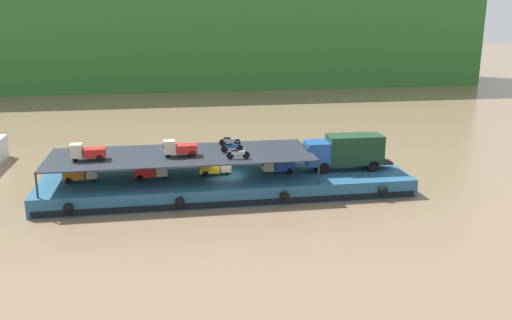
# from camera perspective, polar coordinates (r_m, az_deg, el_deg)

# --- Properties ---
(ground_plane) EXTENTS (400.00, 400.00, 0.00)m
(ground_plane) POSITION_cam_1_polar(r_m,az_deg,el_deg) (47.45, -3.07, -3.28)
(ground_plane) COLOR #7F664C
(cargo_barge) EXTENTS (31.15, 9.03, 1.50)m
(cargo_barge) POSITION_cam_1_polar(r_m,az_deg,el_deg) (47.19, -3.08, -2.43)
(cargo_barge) COLOR #23567A
(cargo_barge) RESTS_ON ground
(covered_lorry) EXTENTS (7.90, 2.47, 3.10)m
(covered_lorry) POSITION_cam_1_polar(r_m,az_deg,el_deg) (48.71, 9.37, 0.94)
(covered_lorry) COLOR #1E4C99
(covered_lorry) RESTS_ON cargo_barge
(cargo_rack) EXTENTS (21.95, 7.63, 2.00)m
(cargo_rack) POSITION_cam_1_polar(r_m,az_deg,el_deg) (46.22, -7.81, 0.54)
(cargo_rack) COLOR #232833
(cargo_rack) RESTS_ON cargo_barge
(mini_truck_lower_stern) EXTENTS (2.78, 1.27, 1.38)m
(mini_truck_lower_stern) POSITION_cam_1_polar(r_m,az_deg,el_deg) (47.17, -17.79, -1.34)
(mini_truck_lower_stern) COLOR orange
(mini_truck_lower_stern) RESTS_ON cargo_barge
(mini_truck_lower_aft) EXTENTS (2.75, 1.21, 1.38)m
(mini_truck_lower_aft) POSITION_cam_1_polar(r_m,az_deg,el_deg) (46.45, -10.85, -1.12)
(mini_truck_lower_aft) COLOR red
(mini_truck_lower_aft) RESTS_ON cargo_barge
(mini_truck_lower_mid) EXTENTS (2.78, 1.28, 1.38)m
(mini_truck_lower_mid) POSITION_cam_1_polar(r_m,az_deg,el_deg) (46.84, -4.24, -0.74)
(mini_truck_lower_mid) COLOR gold
(mini_truck_lower_mid) RESTS_ON cargo_barge
(mini_truck_lower_fore) EXTENTS (2.79, 1.28, 1.38)m
(mini_truck_lower_fore) POSITION_cam_1_polar(r_m,az_deg,el_deg) (47.30, 2.25, -0.55)
(mini_truck_lower_fore) COLOR #1E47B7
(mini_truck_lower_fore) RESTS_ON cargo_barge
(mini_truck_upper_stern) EXTENTS (2.77, 1.25, 1.38)m
(mini_truck_upper_stern) POSITION_cam_1_polar(r_m,az_deg,el_deg) (45.76, -17.20, 0.81)
(mini_truck_upper_stern) COLOR red
(mini_truck_upper_stern) RESTS_ON cargo_rack
(mini_truck_upper_mid) EXTENTS (2.75, 1.22, 1.38)m
(mini_truck_upper_mid) POSITION_cam_1_polar(r_m,az_deg,el_deg) (45.38, -7.97, 1.24)
(mini_truck_upper_mid) COLOR red
(mini_truck_upper_mid) RESTS_ON cargo_rack
(motorcycle_upper_port) EXTENTS (1.90, 0.55, 0.87)m
(motorcycle_upper_port) POSITION_cam_1_polar(r_m,az_deg,el_deg) (44.23, -1.90, 0.67)
(motorcycle_upper_port) COLOR black
(motorcycle_upper_port) RESTS_ON cargo_rack
(motorcycle_upper_centre) EXTENTS (1.90, 0.55, 0.87)m
(motorcycle_upper_centre) POSITION_cam_1_polar(r_m,az_deg,el_deg) (46.40, -2.56, 1.36)
(motorcycle_upper_centre) COLOR black
(motorcycle_upper_centre) RESTS_ON cargo_rack
(motorcycle_upper_stbd) EXTENTS (1.90, 0.55, 0.87)m
(motorcycle_upper_stbd) POSITION_cam_1_polar(r_m,az_deg,el_deg) (48.62, -2.77, 2.00)
(motorcycle_upper_stbd) COLOR black
(motorcycle_upper_stbd) RESTS_ON cargo_rack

